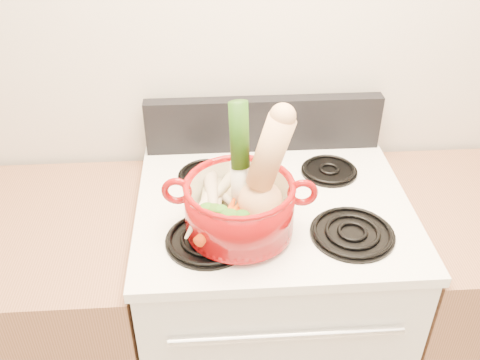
{
  "coord_description": "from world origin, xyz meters",
  "views": [
    {
      "loc": [
        -0.18,
        0.18,
        1.87
      ],
      "look_at": [
        -0.11,
        1.25,
        1.13
      ],
      "focal_mm": 40.0,
      "sensor_mm": 36.0,
      "label": 1
    }
  ],
  "objects": [
    {
      "name": "control_backsplash",
      "position": [
        0.0,
        1.7,
        1.04
      ],
      "size": [
        0.76,
        0.05,
        0.18
      ],
      "primitive_type": "cube",
      "color": "black",
      "rests_on": "cooktop"
    },
    {
      "name": "parsnip_2",
      "position": [
        -0.14,
        1.34,
        1.03
      ],
      "size": [
        0.13,
        0.17,
        0.05
      ],
      "primitive_type": "cone",
      "rotation": [
        1.66,
        0.0,
        0.58
      ],
      "color": "beige",
      "rests_on": "dutch_oven"
    },
    {
      "name": "wall_back",
      "position": [
        0.0,
        1.75,
        1.3
      ],
      "size": [
        3.5,
        0.02,
        2.6
      ],
      "primitive_type": "cube",
      "color": "beige",
      "rests_on": "floor"
    },
    {
      "name": "leek",
      "position": [
        -0.1,
        1.31,
        1.16
      ],
      "size": [
        0.07,
        0.1,
        0.32
      ],
      "primitive_type": "cylinder",
      "rotation": [
        -0.13,
        0.0,
        0.21
      ],
      "color": "beige",
      "rests_on": "dutch_oven"
    },
    {
      "name": "parsnip_1",
      "position": [
        -0.2,
        1.28,
        1.03
      ],
      "size": [
        0.08,
        0.22,
        0.06
      ],
      "primitive_type": "cone",
      "rotation": [
        1.66,
        0.0,
        -0.18
      ],
      "color": "#EDE5C1",
      "rests_on": "dutch_oven"
    },
    {
      "name": "parsnip_3",
      "position": [
        -0.21,
        1.25,
        1.04
      ],
      "size": [
        0.1,
        0.17,
        0.05
      ],
      "primitive_type": "cone",
      "rotation": [
        1.66,
        0.0,
        -0.41
      ],
      "color": "beige",
      "rests_on": "dutch_oven"
    },
    {
      "name": "parsnip_5",
      "position": [
        -0.17,
        1.28,
        1.05
      ],
      "size": [
        0.06,
        0.24,
        0.06
      ],
      "primitive_type": "cone",
      "rotation": [
        1.66,
        0.0,
        0.06
      ],
      "color": "beige",
      "rests_on": "dutch_oven"
    },
    {
      "name": "oven_handle",
      "position": [
        0.0,
        1.06,
        0.78
      ],
      "size": [
        0.6,
        0.02,
        0.02
      ],
      "primitive_type": "cylinder",
      "rotation": [
        0.0,
        1.57,
        0.0
      ],
      "color": "silver",
      "rests_on": "stove_body"
    },
    {
      "name": "squash",
      "position": [
        -0.05,
        1.28,
        1.14
      ],
      "size": [
        0.21,
        0.14,
        0.32
      ],
      "primitive_type": null,
      "rotation": [
        0.0,
        0.27,
        -0.09
      ],
      "color": "tan",
      "rests_on": "dutch_oven"
    },
    {
      "name": "cooktop",
      "position": [
        0.0,
        1.4,
        0.93
      ],
      "size": [
        0.78,
        0.67,
        0.03
      ],
      "primitive_type": "cube",
      "color": "white",
      "rests_on": "stove_body"
    },
    {
      "name": "pot_handle_right",
      "position": [
        0.05,
        1.25,
        1.08
      ],
      "size": [
        0.08,
        0.02,
        0.08
      ],
      "primitive_type": "torus",
      "rotation": [
        1.57,
        0.0,
        -0.09
      ],
      "color": "maroon",
      "rests_on": "dutch_oven"
    },
    {
      "name": "burner_back_right",
      "position": [
        0.19,
        1.54,
        0.96
      ],
      "size": [
        0.17,
        0.17,
        0.02
      ],
      "primitive_type": "cylinder",
      "color": "black",
      "rests_on": "cooktop"
    },
    {
      "name": "ginger",
      "position": [
        -0.1,
        1.35,
        1.02
      ],
      "size": [
        0.09,
        0.07,
        0.05
      ],
      "primitive_type": "ellipsoid",
      "rotation": [
        0.0,
        0.0,
        0.08
      ],
      "color": "tan",
      "rests_on": "dutch_oven"
    },
    {
      "name": "carrot_2",
      "position": [
        -0.11,
        1.22,
        1.03
      ],
      "size": [
        0.03,
        0.16,
        0.04
      ],
      "primitive_type": "cone",
      "rotation": [
        1.66,
        0.0,
        -0.01
      ],
      "color": "red",
      "rests_on": "dutch_oven"
    },
    {
      "name": "stove_body",
      "position": [
        0.0,
        1.4,
        0.46
      ],
      "size": [
        0.76,
        0.65,
        0.92
      ],
      "primitive_type": "cube",
      "color": "silver",
      "rests_on": "floor"
    },
    {
      "name": "burner_back_left",
      "position": [
        -0.19,
        1.54,
        0.96
      ],
      "size": [
        0.17,
        0.17,
        0.02
      ],
      "primitive_type": "cylinder",
      "color": "black",
      "rests_on": "cooktop"
    },
    {
      "name": "parsnip_4",
      "position": [
        -0.15,
        1.35,
        1.05
      ],
      "size": [
        0.18,
        0.22,
        0.07
      ],
      "primitive_type": "cone",
      "rotation": [
        1.66,
        0.0,
        -0.61
      ],
      "color": "beige",
      "rests_on": "dutch_oven"
    },
    {
      "name": "carrot_3",
      "position": [
        -0.14,
        1.23,
        1.03
      ],
      "size": [
        0.1,
        0.13,
        0.04
      ],
      "primitive_type": "cone",
      "rotation": [
        1.66,
        0.0,
        -0.59
      ],
      "color": "#B84509",
      "rests_on": "dutch_oven"
    },
    {
      "name": "burner_front_left",
      "position": [
        -0.19,
        1.24,
        0.96
      ],
      "size": [
        0.22,
        0.22,
        0.02
      ],
      "primitive_type": "cylinder",
      "color": "black",
      "rests_on": "cooktop"
    },
    {
      "name": "carrot_4",
      "position": [
        -0.14,
        1.24,
        1.04
      ],
      "size": [
        0.07,
        0.15,
        0.04
      ],
      "primitive_type": "cone",
      "rotation": [
        1.66,
        0.0,
        -0.31
      ],
      "color": "#DB4A0A",
      "rests_on": "dutch_oven"
    },
    {
      "name": "dutch_oven",
      "position": [
        -0.11,
        1.27,
        1.04
      ],
      "size": [
        0.3,
        0.3,
        0.14
      ],
      "primitive_type": "cylinder",
      "rotation": [
        0.0,
        0.0,
        -0.09
      ],
      "color": "maroon",
      "rests_on": "burner_front_left"
    },
    {
      "name": "parsnip_0",
      "position": [
        -0.17,
        1.29,
        1.02
      ],
      "size": [
        0.05,
        0.22,
        0.06
      ],
      "primitive_type": "cone",
      "rotation": [
        1.66,
        0.0,
        -0.02
      ],
      "color": "beige",
      "rests_on": "dutch_oven"
    },
    {
      "name": "pot_handle_left",
      "position": [
        -0.26,
        1.28,
        1.08
      ],
      "size": [
        0.08,
        0.02,
        0.08
      ],
      "primitive_type": "torus",
      "rotation": [
        1.57,
        0.0,
        -0.09
      ],
      "color": "maroon",
      "rests_on": "dutch_oven"
    },
    {
      "name": "burner_front_right",
      "position": [
        0.19,
        1.24,
        0.96
      ],
      "size": [
        0.22,
        0.22,
        0.02
      ],
      "primitive_type": "cylinder",
      "color": "black",
      "rests_on": "cooktop"
    },
    {
      "name": "carrot_0",
      "position": [
        -0.11,
        1.22,
        1.01
      ],
      "size": [
        0.09,
        0.16,
        0.05
      ],
      "primitive_type": "cone",
      "rotation": [
        1.66,
        0.0,
        -0.37
      ],
      "color": "#BF5209",
      "rests_on": "dutch_oven"
    },
    {
      "name": "carrot_1",
      "position": [
        -0.17,
        1.21,
        1.02
      ],
      "size": [
        0.1,
        0.14,
        0.04
      ],
      "primitive_type": "cone",
      "rotation": [
        1.66,
        0.0,
        -0.58
      ],
      "color": "#C33609",
      "rests_on": "dutch_oven"
    }
  ]
}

